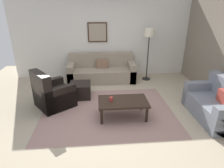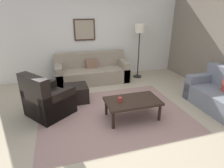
% 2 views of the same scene
% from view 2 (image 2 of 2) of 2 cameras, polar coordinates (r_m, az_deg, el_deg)
% --- Properties ---
extents(ground_plane, '(8.00, 8.00, 0.00)m').
position_cam_2_polar(ground_plane, '(4.10, 0.40, -9.06)').
color(ground_plane, tan).
extents(rear_partition, '(6.00, 0.12, 2.80)m').
position_cam_2_polar(rear_partition, '(6.08, -6.94, 15.17)').
color(rear_partition, silver).
rests_on(rear_partition, ground_plane).
extents(area_rug, '(3.10, 2.38, 0.01)m').
position_cam_2_polar(area_rug, '(4.10, 0.40, -9.01)').
color(area_rug, gray).
rests_on(area_rug, ground_plane).
extents(couch_main, '(2.18, 0.87, 0.88)m').
position_cam_2_polar(couch_main, '(5.84, -6.27, 3.81)').
color(couch_main, gray).
rests_on(couch_main, ground_plane).
extents(couch_loveseat, '(0.85, 1.44, 0.88)m').
position_cam_2_polar(couch_loveseat, '(4.88, 31.17, -3.18)').
color(couch_loveseat, slate).
rests_on(couch_loveseat, ground_plane).
extents(armchair_leather, '(1.12, 1.12, 0.95)m').
position_cam_2_polar(armchair_leather, '(4.14, -19.52, -5.26)').
color(armchair_leather, black).
rests_on(armchair_leather, ground_plane).
extents(ottoman, '(0.56, 0.56, 0.40)m').
position_cam_2_polar(ottoman, '(4.63, -10.99, -2.83)').
color(ottoman, black).
rests_on(ottoman, ground_plane).
extents(coffee_table, '(1.10, 0.64, 0.41)m').
position_cam_2_polar(coffee_table, '(3.81, 6.35, -5.60)').
color(coffee_table, black).
rests_on(coffee_table, ground_plane).
extents(cup, '(0.08, 0.08, 0.09)m').
position_cam_2_polar(cup, '(3.69, 2.51, -4.81)').
color(cup, '#B2332D').
rests_on(cup, coffee_table).
extents(lamp_standing, '(0.32, 0.32, 1.71)m').
position_cam_2_polar(lamp_standing, '(5.97, 8.54, 15.04)').
color(lamp_standing, black).
rests_on(lamp_standing, ground_plane).
extents(framed_artwork, '(0.64, 0.04, 0.64)m').
position_cam_2_polar(framed_artwork, '(5.96, -8.48, 16.22)').
color(framed_artwork, '#382316').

